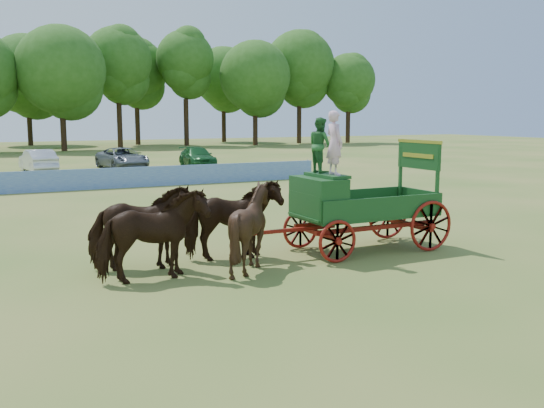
% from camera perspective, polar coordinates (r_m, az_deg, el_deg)
% --- Properties ---
extents(ground, '(160.00, 160.00, 0.00)m').
position_cam_1_polar(ground, '(14.79, -1.56, -6.06)').
color(ground, olive).
rests_on(ground, ground).
extents(horse_lead_left, '(2.48, 1.21, 2.06)m').
position_cam_1_polar(horse_lead_left, '(13.69, -11.21, -2.98)').
color(horse_lead_left, '#311A0D').
rests_on(horse_lead_left, ground).
extents(horse_lead_right, '(2.62, 1.63, 2.06)m').
position_cam_1_polar(horse_lead_right, '(14.74, -12.34, -2.21)').
color(horse_lead_right, '#311A0D').
rests_on(horse_lead_right, ground).
extents(horse_wheel_left, '(2.01, 1.82, 2.06)m').
position_cam_1_polar(horse_wheel_left, '(14.49, -2.01, -2.19)').
color(horse_wheel_left, '#311A0D').
rests_on(horse_wheel_left, ground).
extents(horse_wheel_right, '(2.55, 1.39, 2.06)m').
position_cam_1_polar(horse_wheel_right, '(15.48, -3.70, -1.53)').
color(horse_wheel_right, '#311A0D').
rests_on(horse_wheel_right, ground).
extents(farm_dray, '(5.99, 2.00, 3.79)m').
position_cam_1_polar(farm_dray, '(16.30, 6.67, 1.05)').
color(farm_dray, maroon).
rests_on(farm_dray, ground).
extents(sponsor_banner, '(26.00, 0.08, 1.05)m').
position_cam_1_polar(sponsor_banner, '(31.56, -17.19, 2.23)').
color(sponsor_banner, '#204DAE').
rests_on(sponsor_banner, ground).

